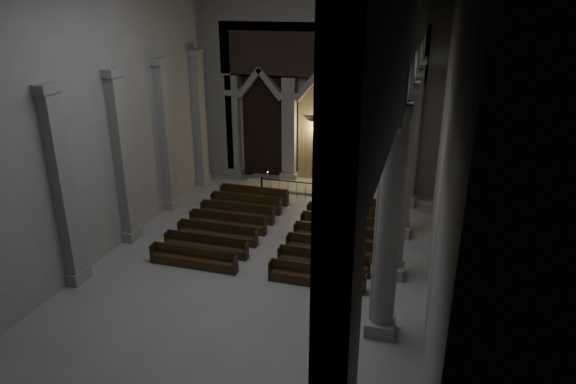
% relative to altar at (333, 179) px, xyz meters
% --- Properties ---
extents(room, '(24.00, 24.10, 12.00)m').
position_rel_altar_xyz_m(room, '(-1.12, -10.83, 6.98)').
color(room, gray).
rests_on(room, ground).
extents(sanctuary_wall, '(14.00, 0.77, 12.00)m').
position_rel_altar_xyz_m(sanctuary_wall, '(-1.12, 0.70, 5.99)').
color(sanctuary_wall, gray).
rests_on(sanctuary_wall, ground).
extents(right_arcade, '(1.00, 24.00, 12.00)m').
position_rel_altar_xyz_m(right_arcade, '(4.38, -9.50, 7.20)').
color(right_arcade, gray).
rests_on(right_arcade, ground).
extents(left_pilasters, '(0.60, 13.00, 8.03)m').
position_rel_altar_xyz_m(left_pilasters, '(-7.87, -7.33, 3.28)').
color(left_pilasters, gray).
rests_on(left_pilasters, ground).
extents(sanctuary_step, '(8.50, 2.60, 0.15)m').
position_rel_altar_xyz_m(sanctuary_step, '(-1.12, -0.23, -0.55)').
color(sanctuary_step, gray).
rests_on(sanctuary_step, ground).
extents(altar, '(1.85, 0.74, 0.94)m').
position_rel_altar_xyz_m(altar, '(0.00, 0.00, 0.00)').
color(altar, silver).
rests_on(altar, sanctuary_step).
extents(altar_rail, '(5.36, 0.09, 1.05)m').
position_rel_altar_xyz_m(altar_rail, '(-1.12, -2.16, 0.07)').
color(altar_rail, black).
rests_on(altar_rail, ground).
extents(candle_stand_left, '(0.23, 0.23, 1.36)m').
position_rel_altar_xyz_m(candle_stand_left, '(-3.49, -1.84, -0.26)').
color(candle_stand_left, '#AA7934').
rests_on(candle_stand_left, ground).
extents(candle_stand_right, '(0.27, 0.27, 1.58)m').
position_rel_altar_xyz_m(candle_stand_right, '(2.09, -1.23, -0.20)').
color(candle_stand_right, '#AA7934').
rests_on(candle_stand_right, ground).
extents(pews, '(9.36, 8.09, 0.88)m').
position_rel_altar_xyz_m(pews, '(-1.12, -7.15, -0.34)').
color(pews, black).
rests_on(pews, ground).
extents(worshipper, '(0.43, 0.33, 1.07)m').
position_rel_altar_xyz_m(worshipper, '(0.73, -3.85, -0.09)').
color(worshipper, black).
rests_on(worshipper, ground).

